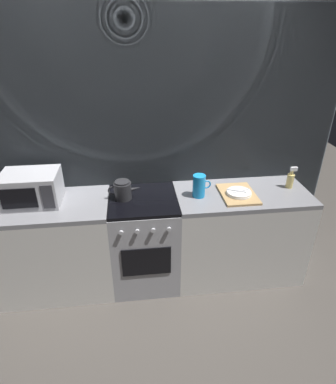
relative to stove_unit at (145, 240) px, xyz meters
The scene contains 10 objects.
ground_plane 0.45m from the stove_unit, 90.00° to the left, with size 8.00×8.00×0.00m, color #47423D.
back_wall 0.82m from the stove_unit, 90.00° to the left, with size 3.60×0.05×2.40m.
counter_left 0.90m from the stove_unit, behind, with size 1.20×0.60×0.90m.
stove_unit is the anchor object (origin of this frame).
counter_right 0.90m from the stove_unit, ahead, with size 1.20×0.60×0.90m.
microwave 1.09m from the stove_unit, behind, with size 0.46×0.35×0.27m.
kettle 0.56m from the stove_unit, behind, with size 0.28×0.15×0.17m.
pitcher 0.74m from the stove_unit, ahead, with size 0.16×0.11×0.20m.
dish_pile 0.96m from the stove_unit, ahead, with size 0.30×0.40×0.06m.
spray_bottle 1.46m from the stove_unit, ahead, with size 0.08×0.06×0.20m.
Camera 1 is at (-0.07, -2.45, 2.28)m, focal length 30.19 mm.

